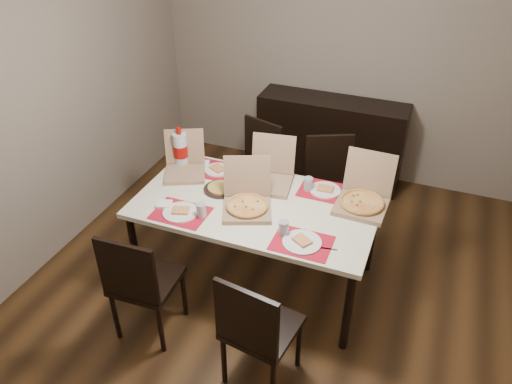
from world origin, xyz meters
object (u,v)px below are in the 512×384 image
at_px(chair_near_left, 140,281).
at_px(chair_far_right, 329,184).
at_px(soda_bottle, 181,150).
at_px(dip_bowl, 275,190).
at_px(pizza_box_center, 247,202).
at_px(chair_near_right, 256,329).
at_px(chair_far_left, 255,166).
at_px(sideboard, 330,140).
at_px(dining_table, 256,210).

xyz_separation_m(chair_near_left, chair_far_right, (0.89, 1.67, 0.00)).
bearing_deg(soda_bottle, dip_bowl, -5.53).
bearing_deg(pizza_box_center, chair_near_right, -64.48).
xyz_separation_m(chair_far_left, dip_bowl, (0.43, -0.68, 0.25)).
bearing_deg(sideboard, chair_near_left, -104.44).
bearing_deg(sideboard, chair_near_right, -85.32).
height_order(sideboard, soda_bottle, soda_bottle).
xyz_separation_m(sideboard, chair_far_right, (0.22, -0.92, 0.06)).
relative_size(chair_near_left, chair_near_right, 1.00).
relative_size(chair_near_right, dip_bowl, 7.15).
bearing_deg(pizza_box_center, dining_table, 68.57).
distance_m(sideboard, chair_near_left, 2.68).
bearing_deg(chair_near_right, dip_bowl, 104.23).
height_order(chair_far_right, dip_bowl, chair_far_right).
relative_size(dining_table, pizza_box_center, 3.68).
bearing_deg(sideboard, pizza_box_center, -95.64).
xyz_separation_m(pizza_box_center, dip_bowl, (0.11, 0.29, -0.04)).
bearing_deg(pizza_box_center, chair_far_left, 108.12).
height_order(dining_table, chair_far_right, chair_far_right).
bearing_deg(dining_table, chair_near_left, -121.85).
bearing_deg(chair_far_right, chair_near_right, -90.13).
relative_size(pizza_box_center, dip_bowl, 3.76).
distance_m(sideboard, chair_near_right, 2.69).
distance_m(chair_far_right, dip_bowl, 0.74).
bearing_deg(sideboard, chair_far_left, -119.82).
bearing_deg(dining_table, chair_far_left, 111.78).
relative_size(chair_near_left, dip_bowl, 7.15).
distance_m(chair_near_left, soda_bottle, 1.22).
bearing_deg(soda_bottle, dining_table, -20.10).
distance_m(sideboard, dining_table, 1.78).
xyz_separation_m(sideboard, dip_bowl, (-0.07, -1.55, 0.32)).
bearing_deg(chair_far_right, sideboard, 103.68).
distance_m(dining_table, chair_far_left, 0.97).
height_order(chair_near_right, chair_far_left, same).
bearing_deg(chair_far_right, dip_bowl, -114.72).
xyz_separation_m(chair_near_left, chair_far_left, (0.17, 1.72, 0.00)).
xyz_separation_m(sideboard, chair_far_left, (-0.50, -0.87, 0.06)).
height_order(sideboard, chair_near_right, chair_near_right).
xyz_separation_m(chair_far_right, pizza_box_center, (-0.41, -0.92, 0.29)).
height_order(chair_near_left, chair_far_right, same).
xyz_separation_m(chair_near_right, dip_bowl, (-0.29, 1.13, 0.25)).
xyz_separation_m(dining_table, chair_near_right, (0.37, -0.93, -0.17)).
bearing_deg(chair_far_left, chair_far_right, -3.67).
bearing_deg(chair_near_right, chair_near_left, 173.99).
distance_m(chair_near_right, soda_bottle, 1.72).
bearing_deg(pizza_box_center, chair_far_right, 66.31).
relative_size(chair_near_left, chair_far_right, 1.00).
height_order(sideboard, chair_far_left, chair_far_left).
bearing_deg(soda_bottle, sideboard, 57.60).
height_order(chair_near_left, chair_near_right, same).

